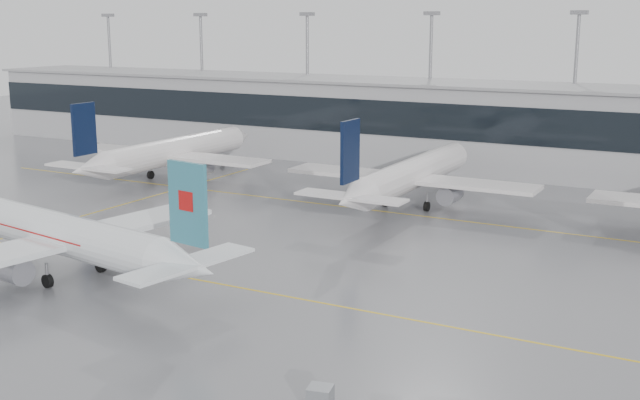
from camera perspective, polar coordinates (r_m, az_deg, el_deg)
The scene contains 12 objects.
ground at distance 64.85m, azimuth -5.12°, elevation -6.34°, with size 320.00×320.00×0.00m, color slate.
taxi_line_main at distance 64.85m, azimuth -5.12°, elevation -6.33°, with size 120.00×0.25×0.01m, color gold.
taxi_line_north at distance 90.33m, azimuth 5.48°, elevation -0.93°, with size 120.00×0.25×0.01m, color gold.
taxi_line_cross at distance 94.44m, azimuth -15.29°, elevation -0.73°, with size 0.25×60.00×0.01m, color gold.
terminal at distance 118.95m, azimuth 11.66°, elevation 5.05°, with size 180.00×15.00×12.00m, color #9F9EA2.
terminal_glass at distance 111.61m, azimuth 10.55°, elevation 5.40°, with size 180.00×0.20×5.00m, color black.
terminal_roof at distance 118.33m, azimuth 11.80°, elevation 8.03°, with size 182.00×16.00×0.40m, color gray.
light_masts at distance 123.99m, azimuth 12.64°, elevation 8.71°, with size 156.40×1.00×22.60m.
air_canada_jet at distance 69.97m, azimuth -17.76°, elevation -2.40°, with size 36.32×29.28×11.40m.
parked_jet_b at distance 110.72m, azimuth -10.60°, elevation 3.36°, with size 29.64×36.96×11.72m.
parked_jet_c at distance 92.90m, azimuth 6.43°, elevation 1.76°, with size 29.64×36.96×11.72m.
gse_unit at distance 45.48m, azimuth 0.01°, elevation -13.89°, with size 1.33×1.24×1.33m, color slate.
Camera 1 is at (34.33, -50.91, 20.87)m, focal length 45.00 mm.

